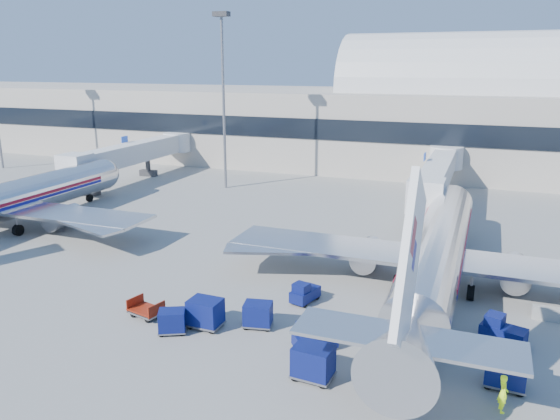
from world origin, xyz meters
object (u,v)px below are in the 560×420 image
at_px(jetbridge_near, 438,172).
at_px(mast_west, 223,76).
at_px(barrier_near, 557,315).
at_px(cart_train_a, 258,314).
at_px(cart_solo_far, 506,370).
at_px(cart_open_red, 147,311).
at_px(jetbridge_mid, 138,152).
at_px(airliner_main, 437,252).
at_px(tug_lead, 313,337).
at_px(cart_train_b, 205,313).
at_px(tug_left, 304,293).
at_px(cart_solo_near, 313,362).
at_px(airliner_mid, 3,202).
at_px(ramp_worker, 503,393).
at_px(tug_right, 502,330).
at_px(cart_train_c, 172,321).

xyz_separation_m(jetbridge_near, mast_west, (-27.60, -0.81, 10.86)).
xyz_separation_m(barrier_near, cart_train_a, (-17.90, -7.71, 0.42)).
relative_size(cart_solo_far, cart_open_red, 0.90).
xyz_separation_m(jetbridge_near, jetbridge_mid, (-42.00, 0.00, 0.00)).
bearing_deg(mast_west, barrier_near, -36.38).
relative_size(airliner_main, cart_solo_far, 16.95).
bearing_deg(jetbridge_mid, tug_lead, -44.45).
xyz_separation_m(tug_lead, cart_train_b, (-7.22, 0.14, 0.25)).
bearing_deg(tug_left, cart_solo_near, -143.40).
xyz_separation_m(airliner_mid, ramp_worker, (46.57, -14.04, -1.96)).
bearing_deg(airliner_mid, cart_solo_far, -14.13).
bearing_deg(barrier_near, ramp_worker, -106.55).
xyz_separation_m(tug_left, ramp_worker, (12.91, -8.44, 0.27)).
bearing_deg(airliner_mid, mast_west, 64.79).
bearing_deg(tug_right, cart_open_red, -150.33).
distance_m(cart_train_c, cart_solo_near, 9.93).
xyz_separation_m(tug_left, cart_solo_far, (13.08, -6.17, 0.28)).
bearing_deg(tug_lead, jetbridge_mid, 98.73).
xyz_separation_m(tug_right, cart_solo_far, (0.15, -5.02, 0.22)).
bearing_deg(jetbridge_mid, cart_open_red, -54.48).
height_order(jetbridge_near, barrier_near, jetbridge_near).
distance_m(cart_solo_near, cart_solo_far, 9.97).
relative_size(jetbridge_near, cart_train_a, 13.18).
bearing_deg(cart_solo_near, cart_solo_far, 21.18).
bearing_deg(mast_west, cart_train_c, -68.10).
height_order(barrier_near, cart_train_b, cart_train_b).
xyz_separation_m(mast_west, tug_lead, (24.22, -37.08, -14.04)).
relative_size(airliner_mid, cart_solo_near, 16.44).
bearing_deg(cart_solo_near, tug_left, 115.87).
distance_m(jetbridge_near, cart_solo_far, 38.85).
bearing_deg(tug_right, cart_solo_near, -122.69).
xyz_separation_m(tug_lead, cart_solo_near, (0.97, -3.05, 0.25)).
bearing_deg(cart_solo_far, barrier_near, 74.61).
distance_m(cart_train_b, cart_solo_near, 8.79).
bearing_deg(cart_train_c, cart_solo_far, -23.52).
height_order(jetbridge_mid, ramp_worker, jetbridge_mid).
relative_size(cart_train_b, ramp_worker, 1.13).
distance_m(mast_west, cart_train_a, 43.28).
bearing_deg(cart_open_red, jetbridge_near, 81.47).
relative_size(jetbridge_near, cart_open_red, 11.25).
bearing_deg(tug_right, tug_lead, -137.68).
bearing_deg(cart_train_a, cart_solo_far, -17.64).
height_order(barrier_near, ramp_worker, ramp_worker).
relative_size(mast_west, ramp_worker, 11.68).
xyz_separation_m(barrier_near, cart_open_red, (-25.37, -9.05, -0.04)).
bearing_deg(jetbridge_near, tug_right, -78.06).
relative_size(mast_west, cart_train_c, 10.78).
height_order(airliner_mid, ramp_worker, airliner_mid).
bearing_deg(tug_lead, tug_right, -11.83).
relative_size(barrier_near, cart_train_b, 1.38).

